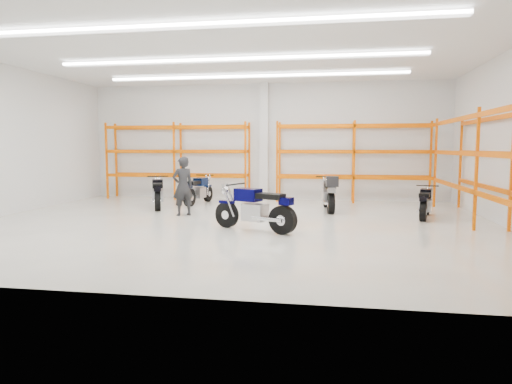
% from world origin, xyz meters
% --- Properties ---
extents(ground, '(14.00, 14.00, 0.00)m').
position_xyz_m(ground, '(0.00, 0.00, 0.00)').
color(ground, beige).
rests_on(ground, ground).
extents(room_shell, '(14.02, 12.02, 4.51)m').
position_xyz_m(room_shell, '(0.00, 0.03, 3.28)').
color(room_shell, silver).
rests_on(room_shell, ground).
extents(motorcycle_main, '(2.18, 1.15, 1.14)m').
position_xyz_m(motorcycle_main, '(0.85, -0.98, 0.53)').
color(motorcycle_main, black).
rests_on(motorcycle_main, ground).
extents(motorcycle_back_a, '(0.99, 2.05, 1.05)m').
position_xyz_m(motorcycle_back_a, '(-3.11, 2.60, 0.49)').
color(motorcycle_back_a, black).
rests_on(motorcycle_back_a, ground).
extents(motorcycle_back_b, '(0.77, 2.09, 1.03)m').
position_xyz_m(motorcycle_back_b, '(-2.11, 3.87, 0.48)').
color(motorcycle_back_b, black).
rests_on(motorcycle_back_b, ground).
extents(motorcycle_back_c, '(0.73, 2.29, 1.17)m').
position_xyz_m(motorcycle_back_c, '(2.54, 2.82, 0.56)').
color(motorcycle_back_c, black).
rests_on(motorcycle_back_c, ground).
extents(motorcycle_back_d, '(0.79, 1.84, 0.92)m').
position_xyz_m(motorcycle_back_d, '(5.26, 1.77, 0.43)').
color(motorcycle_back_d, black).
rests_on(motorcycle_back_d, ground).
extents(standing_man, '(0.76, 0.74, 1.76)m').
position_xyz_m(standing_man, '(-1.75, 1.18, 0.88)').
color(standing_man, black).
rests_on(standing_man, ground).
extents(structural_column, '(0.32, 0.32, 4.50)m').
position_xyz_m(structural_column, '(0.00, 5.82, 2.25)').
color(structural_column, white).
rests_on(structural_column, ground).
extents(pallet_racking_back_left, '(5.67, 0.87, 3.00)m').
position_xyz_m(pallet_racking_back_left, '(-3.40, 5.48, 1.79)').
color(pallet_racking_back_left, '#FF5200').
rests_on(pallet_racking_back_left, ground).
extents(pallet_racking_back_right, '(5.67, 0.87, 3.00)m').
position_xyz_m(pallet_racking_back_right, '(3.40, 5.48, 1.79)').
color(pallet_racking_back_right, '#FF5200').
rests_on(pallet_racking_back_right, ground).
extents(pallet_racking_side, '(0.87, 9.07, 3.00)m').
position_xyz_m(pallet_racking_side, '(6.48, 0.00, 1.81)').
color(pallet_racking_side, '#FF5200').
rests_on(pallet_racking_side, ground).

